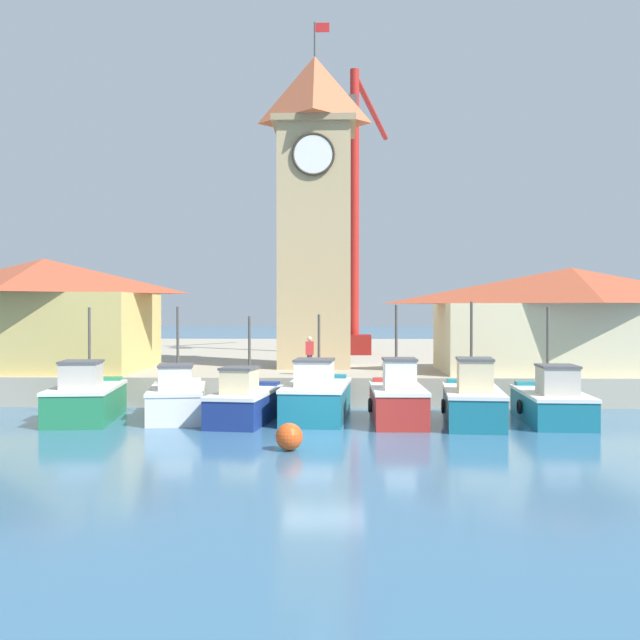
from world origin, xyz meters
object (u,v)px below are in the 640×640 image
(fishing_boat_left_outer, at_px, (177,399))
(fishing_boat_center, at_px, (398,400))
(warehouse_right, at_px, (571,318))
(fishing_boat_far_left, at_px, (86,399))
(fishing_boat_mid_left, at_px, (317,397))
(clock_tower, at_px, (315,203))
(fishing_boat_right_inner, at_px, (552,402))
(port_crane_near, at_px, (356,242))
(fishing_boat_left_inner, at_px, (245,402))
(fishing_boat_mid_right, at_px, (473,401))
(dock_worker_near_tower, at_px, (310,355))
(warehouse_left, at_px, (44,313))
(mooring_buoy, at_px, (289,437))

(fishing_boat_left_outer, height_order, fishing_boat_center, fishing_boat_center)
(fishing_boat_left_outer, bearing_deg, warehouse_right, 21.47)
(fishing_boat_far_left, distance_m, fishing_boat_left_outer, 3.20)
(fishing_boat_mid_left, relative_size, clock_tower, 0.32)
(fishing_boat_mid_left, xyz_separation_m, fishing_boat_center, (2.84, -0.86, 0.01))
(fishing_boat_left_outer, relative_size, fishing_boat_right_inner, 0.95)
(fishing_boat_far_left, height_order, port_crane_near, port_crane_near)
(fishing_boat_left_inner, relative_size, fishing_boat_mid_right, 0.94)
(clock_tower, bearing_deg, fishing_boat_center, -71.44)
(dock_worker_near_tower, bearing_deg, fishing_boat_mid_left, -84.30)
(fishing_boat_far_left, xyz_separation_m, warehouse_left, (-4.47, 7.47, 3.03))
(fishing_boat_far_left, relative_size, clock_tower, 0.30)
(fishing_boat_mid_left, xyz_separation_m, warehouse_right, (11.06, 6.31, 2.77))
(fishing_boat_mid_left, height_order, warehouse_left, warehouse_left)
(fishing_boat_far_left, bearing_deg, fishing_boat_mid_right, -1.78)
(warehouse_left, bearing_deg, fishing_boat_mid_right, -23.55)
(fishing_boat_left_outer, relative_size, warehouse_left, 0.50)
(warehouse_right, xyz_separation_m, mooring_buoy, (-11.66, -12.40, -3.17))
(warehouse_right, relative_size, mooring_buoy, 15.38)
(fishing_boat_far_left, xyz_separation_m, dock_worker_near_tower, (7.79, 4.86, 1.28))
(fishing_boat_mid_left, relative_size, port_crane_near, 0.30)
(warehouse_left, relative_size, warehouse_right, 0.81)
(warehouse_right, relative_size, dock_worker_near_tower, 7.32)
(fishing_boat_mid_left, bearing_deg, fishing_boat_left_outer, -179.56)
(fishing_boat_center, relative_size, clock_tower, 0.27)
(fishing_boat_left_inner, xyz_separation_m, warehouse_right, (13.57, 7.10, 2.86))
(fishing_boat_center, xyz_separation_m, clock_tower, (-3.20, 9.53, 8.20))
(warehouse_right, relative_size, port_crane_near, 0.68)
(fishing_boat_mid_left, height_order, fishing_boat_right_inner, fishing_boat_right_inner)
(fishing_boat_far_left, xyz_separation_m, fishing_boat_mid_right, (13.65, -0.42, 0.02))
(fishing_boat_mid_left, distance_m, warehouse_right, 13.03)
(fishing_boat_far_left, bearing_deg, fishing_boat_left_inner, -2.23)
(warehouse_left, height_order, mooring_buoy, warehouse_left)
(fishing_boat_left_inner, height_order, fishing_boat_right_inner, fishing_boat_right_inner)
(fishing_boat_center, bearing_deg, clock_tower, 108.56)
(fishing_boat_far_left, relative_size, fishing_boat_mid_right, 0.95)
(fishing_boat_right_inner, xyz_separation_m, warehouse_left, (-20.96, 7.47, 3.09))
(warehouse_left, bearing_deg, dock_worker_near_tower, -12.00)
(fishing_boat_mid_left, bearing_deg, mooring_buoy, -95.62)
(fishing_boat_mid_right, bearing_deg, port_crane_near, 100.16)
(dock_worker_near_tower, bearing_deg, fishing_boat_left_outer, -136.97)
(fishing_boat_left_inner, relative_size, warehouse_left, 0.50)
(mooring_buoy, bearing_deg, port_crane_near, 84.51)
(fishing_boat_far_left, bearing_deg, port_crane_near, 62.96)
(fishing_boat_left_outer, bearing_deg, clock_tower, 61.56)
(fishing_boat_mid_right, distance_m, dock_worker_near_tower, 7.99)
(fishing_boat_mid_right, relative_size, warehouse_right, 0.43)
(mooring_buoy, bearing_deg, warehouse_left, 132.95)
(fishing_boat_mid_left, distance_m, fishing_boat_right_inner, 8.29)
(fishing_boat_far_left, height_order, fishing_boat_left_inner, fishing_boat_far_left)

